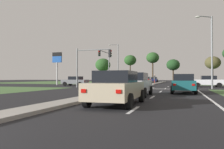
% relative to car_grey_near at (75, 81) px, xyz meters
% --- Properties ---
extents(ground_plane, '(200.00, 200.00, 0.00)m').
position_rel_car_grey_near_xyz_m(ground_plane, '(11.13, 0.23, -0.77)').
color(ground_plane, black).
extents(grass_verge_far_left, '(35.00, 35.00, 0.01)m').
position_rel_car_grey_near_xyz_m(grass_verge_far_left, '(-14.37, 24.73, -0.76)').
color(grass_verge_far_left, '#476B38').
rests_on(grass_verge_far_left, ground).
extents(median_island_near, '(1.20, 22.00, 0.14)m').
position_rel_car_grey_near_xyz_m(median_island_near, '(11.13, -18.77, -0.70)').
color(median_island_near, gray).
rests_on(median_island_near, ground).
extents(median_island_far, '(1.20, 36.00, 0.14)m').
position_rel_car_grey_near_xyz_m(median_island_far, '(11.13, 25.23, -0.70)').
color(median_island_far, gray).
rests_on(median_island_far, ground).
extents(lane_dash_near, '(0.14, 2.00, 0.01)m').
position_rel_car_grey_near_xyz_m(lane_dash_near, '(14.63, -23.83, -0.76)').
color(lane_dash_near, silver).
rests_on(lane_dash_near, ground).
extents(lane_dash_second, '(0.14, 2.00, 0.01)m').
position_rel_car_grey_near_xyz_m(lane_dash_second, '(14.63, -17.83, -0.76)').
color(lane_dash_second, silver).
rests_on(lane_dash_second, ground).
extents(lane_dash_third, '(0.14, 2.00, 0.01)m').
position_rel_car_grey_near_xyz_m(lane_dash_third, '(14.63, -11.83, -0.76)').
color(lane_dash_third, silver).
rests_on(lane_dash_third, ground).
extents(lane_dash_fourth, '(0.14, 2.00, 0.01)m').
position_rel_car_grey_near_xyz_m(lane_dash_fourth, '(14.63, -5.83, -0.76)').
color(lane_dash_fourth, silver).
rests_on(lane_dash_fourth, ground).
extents(lane_dash_fifth, '(0.14, 2.00, 0.01)m').
position_rel_car_grey_near_xyz_m(lane_dash_fifth, '(14.63, 0.17, -0.76)').
color(lane_dash_fifth, silver).
rests_on(lane_dash_fifth, ground).
extents(edge_line_right, '(0.14, 24.00, 0.01)m').
position_rel_car_grey_near_xyz_m(edge_line_right, '(17.98, -17.77, -0.76)').
color(edge_line_right, silver).
rests_on(edge_line_right, ground).
extents(stop_bar_near, '(6.40, 0.50, 0.01)m').
position_rel_car_grey_near_xyz_m(stop_bar_near, '(14.93, -6.77, -0.76)').
color(stop_bar_near, silver).
rests_on(stop_bar_near, ground).
extents(crosswalk_bar_near, '(0.70, 2.80, 0.01)m').
position_rel_car_grey_near_xyz_m(crosswalk_bar_near, '(4.73, -4.97, -0.76)').
color(crosswalk_bar_near, silver).
rests_on(crosswalk_bar_near, ground).
extents(crosswalk_bar_second, '(0.70, 2.80, 0.01)m').
position_rel_car_grey_near_xyz_m(crosswalk_bar_second, '(5.88, -4.97, -0.76)').
color(crosswalk_bar_second, silver).
rests_on(crosswalk_bar_second, ground).
extents(crosswalk_bar_third, '(0.70, 2.80, 0.01)m').
position_rel_car_grey_near_xyz_m(crosswalk_bar_third, '(7.03, -4.97, -0.76)').
color(crosswalk_bar_third, silver).
rests_on(crosswalk_bar_third, ground).
extents(crosswalk_bar_fourth, '(0.70, 2.80, 0.01)m').
position_rel_car_grey_near_xyz_m(crosswalk_bar_fourth, '(8.18, -4.97, -0.76)').
color(crosswalk_bar_fourth, silver).
rests_on(crosswalk_bar_fourth, ground).
extents(crosswalk_bar_fifth, '(0.70, 2.80, 0.01)m').
position_rel_car_grey_near_xyz_m(crosswalk_bar_fifth, '(9.33, -4.97, -0.76)').
color(crosswalk_bar_fifth, silver).
rests_on(crosswalk_bar_fifth, ground).
extents(crosswalk_bar_sixth, '(0.70, 2.80, 0.01)m').
position_rel_car_grey_near_xyz_m(crosswalk_bar_sixth, '(10.48, -4.97, -0.76)').
color(crosswalk_bar_sixth, silver).
rests_on(crosswalk_bar_sixth, ground).
extents(crosswalk_bar_seventh, '(0.70, 2.80, 0.01)m').
position_rel_car_grey_near_xyz_m(crosswalk_bar_seventh, '(11.63, -4.97, -0.76)').
color(crosswalk_bar_seventh, silver).
rests_on(crosswalk_bar_seventh, ground).
extents(crosswalk_bar_eighth, '(0.70, 2.80, 0.01)m').
position_rel_car_grey_near_xyz_m(crosswalk_bar_eighth, '(12.78, -4.97, -0.76)').
color(crosswalk_bar_eighth, silver).
rests_on(crosswalk_bar_eighth, ground).
extents(car_grey_near, '(4.17, 2.07, 1.49)m').
position_rel_car_grey_near_xyz_m(car_grey_near, '(0.00, 0.00, 0.00)').
color(car_grey_near, slate).
rests_on(car_grey_near, ground).
extents(car_beige_second, '(2.03, 4.42, 1.55)m').
position_rel_car_grey_near_xyz_m(car_beige_second, '(13.54, -22.38, 0.03)').
color(car_beige_second, '#BCAD8E').
rests_on(car_beige_second, ground).
extents(car_maroon_third, '(4.32, 1.99, 1.55)m').
position_rel_car_grey_near_xyz_m(car_maroon_third, '(8.20, -1.11, 0.03)').
color(car_maroon_third, maroon).
rests_on(car_maroon_third, ground).
extents(car_red_fourth, '(1.96, 4.46, 1.54)m').
position_rel_car_grey_near_xyz_m(car_red_fourth, '(8.75, 18.74, 0.02)').
color(car_red_fourth, '#A31919').
rests_on(car_red_fourth, ground).
extents(car_teal_fifth, '(1.94, 4.62, 1.56)m').
position_rel_car_grey_near_xyz_m(car_teal_fifth, '(16.58, -13.11, 0.03)').
color(car_teal_fifth, '#19565B').
rests_on(car_teal_fifth, ground).
extents(car_white_sixth, '(4.17, 2.05, 1.55)m').
position_rel_car_grey_near_xyz_m(car_white_sixth, '(19.85, 0.33, 0.02)').
color(car_white_sixth, silver).
rests_on(car_white_sixth, ground).
extents(car_navy_seventh, '(2.05, 4.20, 1.54)m').
position_rel_car_grey_near_xyz_m(car_navy_seventh, '(8.73, 34.25, 0.02)').
color(car_navy_seventh, '#161E47').
rests_on(car_navy_seventh, ground).
extents(car_silver_eighth, '(1.96, 4.58, 1.60)m').
position_rel_car_grey_near_xyz_m(car_silver_eighth, '(13.34, -17.11, 0.05)').
color(car_silver_eighth, '#B7B7BC').
rests_on(car_silver_eighth, ground).
extents(traffic_signal_near_left, '(4.82, 0.32, 5.06)m').
position_rel_car_grey_near_xyz_m(traffic_signal_near_left, '(5.36, -6.37, 2.76)').
color(traffic_signal_near_left, gray).
rests_on(traffic_signal_near_left, ground).
extents(traffic_signal_far_left, '(0.32, 5.40, 6.10)m').
position_rel_car_grey_near_xyz_m(traffic_signal_far_left, '(3.53, 4.93, 3.46)').
color(traffic_signal_far_left, gray).
rests_on(traffic_signal_far_left, ground).
extents(street_lamp_second, '(1.94, 1.23, 8.28)m').
position_rel_car_grey_near_xyz_m(street_lamp_second, '(19.59, -5.07, 3.90)').
color(street_lamp_second, gray).
rests_on(street_lamp_second, ground).
extents(street_lamp_third, '(2.23, 0.89, 9.05)m').
position_rel_car_grey_near_xyz_m(street_lamp_third, '(2.31, 16.73, 4.30)').
color(street_lamp_third, gray).
rests_on(street_lamp_third, ground).
extents(pedestrian_at_median, '(0.34, 0.34, 1.82)m').
position_rel_car_grey_near_xyz_m(pedestrian_at_median, '(11.21, 13.40, 0.48)').
color(pedestrian_at_median, maroon).
rests_on(pedestrian_at_median, median_island_far).
extents(fuel_price_totem, '(1.80, 0.24, 5.81)m').
position_rel_car_grey_near_xyz_m(fuel_price_totem, '(-4.68, 2.21, 3.48)').
color(fuel_price_totem, silver).
rests_on(fuel_price_totem, ground).
extents(treeline_near, '(4.76, 4.76, 7.44)m').
position_rel_car_grey_near_xyz_m(treeline_near, '(-7.21, 33.32, 4.64)').
color(treeline_near, '#423323').
rests_on(treeline_near, ground).
extents(treeline_second, '(3.93, 3.93, 8.71)m').
position_rel_car_grey_near_xyz_m(treeline_second, '(0.66, 37.64, 6.22)').
color(treeline_second, '#423323').
rests_on(treeline_second, ground).
extents(treeline_third, '(4.06, 4.06, 9.46)m').
position_rel_car_grey_near_xyz_m(treeline_third, '(7.80, 38.47, 6.87)').
color(treeline_third, '#423323').
rests_on(treeline_third, ground).
extents(treeline_fourth, '(4.06, 4.06, 7.06)m').
position_rel_car_grey_near_xyz_m(treeline_fourth, '(14.09, 38.26, 4.53)').
color(treeline_fourth, '#423323').
rests_on(treeline_fourth, ground).
extents(treeline_sixth, '(4.30, 4.30, 7.46)m').
position_rel_car_grey_near_xyz_m(treeline_sixth, '(25.06, 36.31, 4.84)').
color(treeline_sixth, '#423323').
rests_on(treeline_sixth, ground).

